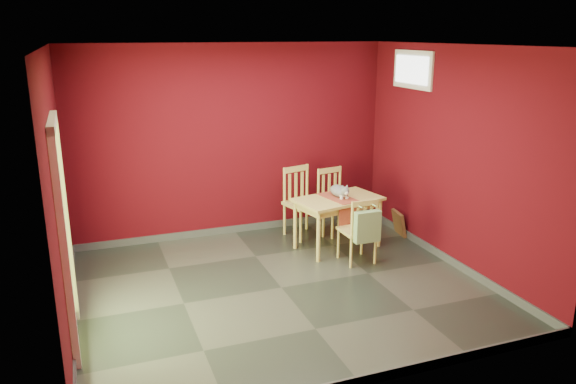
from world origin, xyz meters
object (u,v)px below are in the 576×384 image
object	(u,v)px
dining_table	(338,204)
cat	(339,189)
chair_near	(359,229)
tote_bag	(367,227)
picture_frame	(399,223)
chair_far_right	(334,200)
chair_far_left	(302,201)

from	to	relation	value
dining_table	cat	size ratio (longest dim) A/B	2.94
chair_near	tote_bag	bearing A→B (deg)	-88.98
tote_bag	picture_frame	world-z (taller)	tote_bag
tote_bag	picture_frame	xyz separation A→B (m)	(1.02, 0.91, -0.37)
tote_bag	chair_far_right	bearing A→B (deg)	81.97
chair_far_left	chair_far_right	distance (m)	0.49
chair_far_left	dining_table	bearing A→B (deg)	-66.98
chair_far_right	picture_frame	bearing A→B (deg)	-28.16
dining_table	picture_frame	bearing A→B (deg)	7.49
dining_table	chair_near	size ratio (longest dim) A/B	1.43
chair_far_right	cat	bearing A→B (deg)	-109.41
chair_far_right	chair_near	xyz separation A→B (m)	(-0.19, -1.14, -0.04)
chair_far_left	chair_near	distance (m)	1.22
cat	chair_far_left	bearing A→B (deg)	108.10
chair_far_right	chair_near	distance (m)	1.15
dining_table	cat	world-z (taller)	cat
chair_near	tote_bag	xyz separation A→B (m)	(0.00, -0.21, 0.11)
dining_table	cat	xyz separation A→B (m)	(0.04, 0.07, 0.19)
chair_far_left	cat	bearing A→B (deg)	-61.02
chair_far_left	chair_near	world-z (taller)	chair_far_left
chair_far_right	cat	xyz separation A→B (m)	(-0.18, -0.51, 0.33)
chair_near	dining_table	bearing A→B (deg)	93.02
chair_far_left	cat	xyz separation A→B (m)	(0.31, -0.56, 0.30)
dining_table	chair_far_right	world-z (taller)	chair_far_right
dining_table	chair_far_right	xyz separation A→B (m)	(0.22, 0.58, -0.13)
chair_far_right	chair_near	size ratio (longest dim) A/B	1.09
dining_table	cat	distance (m)	0.21
chair_far_right	chair_far_left	bearing A→B (deg)	174.39
tote_bag	chair_far_left	bearing A→B (deg)	102.13
tote_bag	picture_frame	bearing A→B (deg)	41.73
chair_far_right	chair_near	world-z (taller)	chair_far_right
tote_bag	cat	world-z (taller)	cat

